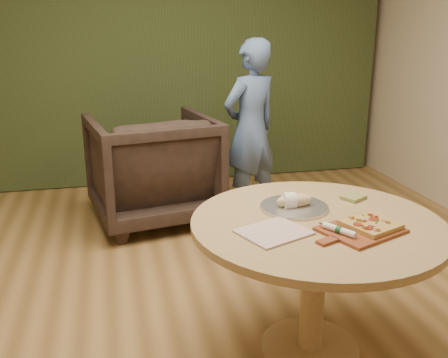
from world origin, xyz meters
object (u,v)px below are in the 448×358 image
object	(u,v)px
flatbread_pizza	(370,224)
bread_roll	(293,201)
pizza_paddle	(359,230)
person_standing	(251,129)
pedestal_table	(316,246)
armchair	(152,163)
cutlery_roll	(339,230)
serving_tray	(294,207)

from	to	relation	value
flatbread_pizza	bread_roll	size ratio (longest dim) A/B	1.48
pizza_paddle	person_standing	bearing A→B (deg)	65.43
flatbread_pizza	pedestal_table	bearing A→B (deg)	140.10
pizza_paddle	armchair	distance (m)	2.39
cutlery_roll	armchair	distance (m)	2.38
cutlery_roll	person_standing	world-z (taller)	person_standing
pizza_paddle	person_standing	xyz separation A→B (m)	(0.11, 2.23, 0.02)
cutlery_roll	armchair	world-z (taller)	armchair
pedestal_table	flatbread_pizza	xyz separation A→B (m)	(0.20, -0.16, 0.17)
serving_tray	bread_roll	xyz separation A→B (m)	(-0.01, -0.00, 0.04)
bread_roll	armchair	bearing A→B (deg)	106.70
armchair	serving_tray	bearing A→B (deg)	96.78
bread_roll	person_standing	xyz separation A→B (m)	(0.31, 1.87, -0.01)
pedestal_table	cutlery_roll	bearing A→B (deg)	-84.35
flatbread_pizza	armchair	bearing A→B (deg)	110.26
pizza_paddle	flatbread_pizza	distance (m)	0.07
pedestal_table	armchair	bearing A→B (deg)	106.91
pizza_paddle	person_standing	world-z (taller)	person_standing
pizza_paddle	person_standing	size ratio (longest dim) A/B	0.30
cutlery_roll	serving_tray	distance (m)	0.39
armchair	pizza_paddle	bearing A→B (deg)	98.55
pizza_paddle	person_standing	distance (m)	2.23
pizza_paddle	flatbread_pizza	xyz separation A→B (m)	(0.06, 0.02, 0.02)
pedestal_table	serving_tray	distance (m)	0.24
pizza_paddle	armchair	xyz separation A→B (m)	(-0.76, 2.25, -0.24)
pedestal_table	serving_tray	size ratio (longest dim) A/B	3.51
armchair	person_standing	xyz separation A→B (m)	(0.87, -0.03, 0.26)
armchair	person_standing	world-z (taller)	person_standing
pedestal_table	cutlery_roll	world-z (taller)	cutlery_roll
cutlery_roll	serving_tray	xyz separation A→B (m)	(-0.07, 0.38, -0.02)
pizza_paddle	armchair	size ratio (longest dim) A/B	0.46
serving_tray	armchair	bearing A→B (deg)	106.94
bread_roll	serving_tray	bearing A→B (deg)	0.00
pedestal_table	serving_tray	xyz separation A→B (m)	(-0.05, 0.18, 0.15)
flatbread_pizza	cutlery_roll	xyz separation A→B (m)	(-0.18, -0.04, 0.00)
pedestal_table	pizza_paddle	bearing A→B (deg)	-53.41
pedestal_table	armchair	distance (m)	2.17
flatbread_pizza	armchair	xyz separation A→B (m)	(-0.83, 2.24, -0.26)
pedestal_table	bread_roll	bearing A→B (deg)	109.06
cutlery_roll	serving_tray	bearing A→B (deg)	70.58
person_standing	armchair	bearing A→B (deg)	-26.66
person_standing	pizza_paddle	bearing A→B (deg)	62.15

